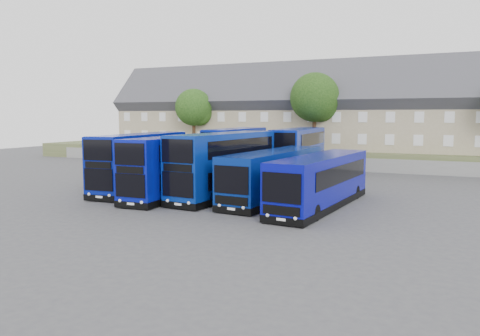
% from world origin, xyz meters
% --- Properties ---
extents(ground, '(120.00, 120.00, 0.00)m').
position_xyz_m(ground, '(0.00, 0.00, 0.00)').
color(ground, '#404045').
rests_on(ground, ground).
extents(retaining_wall, '(70.00, 0.40, 1.50)m').
position_xyz_m(retaining_wall, '(0.00, 24.00, 0.75)').
color(retaining_wall, slate).
rests_on(retaining_wall, ground).
extents(earth_bank, '(80.00, 20.00, 2.00)m').
position_xyz_m(earth_bank, '(0.00, 34.00, 1.00)').
color(earth_bank, '#4B5831').
rests_on(earth_bank, ground).
extents(terrace_row, '(66.00, 10.40, 11.20)m').
position_xyz_m(terrace_row, '(6.00, 30.00, 6.60)').
color(terrace_row, tan).
rests_on(terrace_row, earth_bank).
extents(dd_front_left, '(3.80, 11.86, 4.64)m').
position_xyz_m(dd_front_left, '(-6.47, 3.17, 2.28)').
color(dd_front_left, navy).
rests_on(dd_front_left, ground).
extents(dd_front_mid, '(3.02, 11.54, 4.55)m').
position_xyz_m(dd_front_mid, '(-2.41, 1.87, 2.24)').
color(dd_front_mid, '#081299').
rests_on(dd_front_mid, ground).
extents(dd_front_right, '(3.66, 12.28, 4.82)m').
position_xyz_m(dd_front_right, '(1.13, 3.37, 2.37)').
color(dd_front_right, navy).
rests_on(dd_front_right, ground).
extents(dd_rear_left, '(3.53, 12.20, 4.79)m').
position_xyz_m(dd_rear_left, '(-3.70, 15.97, 2.36)').
color(dd_rear_left, '#081B99').
rests_on(dd_rear_left, ground).
extents(dd_rear_right, '(3.41, 12.30, 4.84)m').
position_xyz_m(dd_rear_right, '(2.82, 16.80, 2.38)').
color(dd_rear_right, '#081E93').
rests_on(dd_rear_right, ground).
extents(coach_east_a, '(3.63, 13.23, 3.57)m').
position_xyz_m(coach_east_a, '(4.98, 3.87, 1.75)').
color(coach_east_a, navy).
rests_on(coach_east_a, ground).
extents(coach_east_b, '(3.86, 13.00, 3.50)m').
position_xyz_m(coach_east_b, '(8.92, 2.19, 1.72)').
color(coach_east_b, '#080C9B').
rests_on(coach_east_b, ground).
extents(tree_west, '(4.80, 4.80, 7.65)m').
position_xyz_m(tree_west, '(-13.85, 25.10, 7.05)').
color(tree_west, '#382314').
rests_on(tree_west, earth_bank).
extents(tree_mid, '(5.76, 5.76, 9.18)m').
position_xyz_m(tree_mid, '(2.15, 25.60, 8.07)').
color(tree_mid, '#382314').
rests_on(tree_mid, earth_bank).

